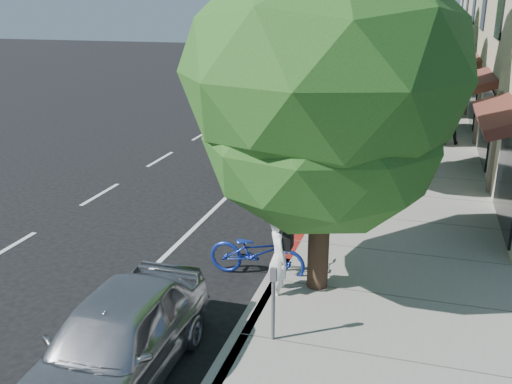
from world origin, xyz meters
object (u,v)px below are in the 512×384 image
at_px(bicycle, 257,252).
at_px(dark_sedan, 347,115).
at_px(street_tree_0, 325,77).
at_px(pedestrian, 448,118).
at_px(white_pickup, 355,102).
at_px(street_tree_1, 366,13).
at_px(cyclist, 279,257).
at_px(street_tree_5, 405,12).
at_px(near_car_a, 115,341).
at_px(street_tree_4, 400,18).
at_px(silver_suv, 276,139).
at_px(street_tree_3, 393,16).
at_px(dark_suv_far, 369,83).
at_px(street_tree_2, 382,31).

bearing_deg(bicycle, dark_sedan, 1.91).
height_order(street_tree_0, pedestrian, street_tree_0).
relative_size(white_pickup, pedestrian, 2.78).
distance_m(street_tree_1, cyclist, 7.69).
bearing_deg(street_tree_0, street_tree_5, 90.00).
distance_m(white_pickup, near_car_a, 20.64).
bearing_deg(street_tree_4, street_tree_1, -90.00).
bearing_deg(street_tree_1, bicycle, -102.93).
bearing_deg(silver_suv, street_tree_1, -38.12).
relative_size(cyclist, bicycle, 0.84).
bearing_deg(bicycle, street_tree_3, -2.71).
bearing_deg(street_tree_1, dark_suv_far, 94.57).
distance_m(street_tree_4, street_tree_5, 6.00).
height_order(street_tree_3, dark_sedan, street_tree_3).
relative_size(white_pickup, dark_suv_far, 1.11).
bearing_deg(street_tree_2, dark_suv_far, 96.94).
height_order(street_tree_5, bicycle, street_tree_5).
xyz_separation_m(cyclist, dark_suv_far, (-0.75, 23.92, -0.01)).
bearing_deg(silver_suv, near_car_a, -82.30).
height_order(street_tree_2, silver_suv, street_tree_2).
distance_m(cyclist, near_car_a, 3.50).
relative_size(street_tree_3, dark_sedan, 1.78).
bearing_deg(bicycle, street_tree_1, -11.43).
distance_m(street_tree_3, dark_suv_far, 6.83).
relative_size(street_tree_5, dark_suv_far, 1.51).
bearing_deg(pedestrian, dark_suv_far, -82.89).
relative_size(street_tree_1, street_tree_3, 1.03).
distance_m(street_tree_0, street_tree_5, 30.00).
distance_m(street_tree_1, dark_sedan, 9.46).
xyz_separation_m(street_tree_1, dark_suv_far, (-1.40, 17.50, -4.19)).
bearing_deg(bicycle, street_tree_5, -1.01).
height_order(silver_suv, white_pickup, silver_suv).
xyz_separation_m(street_tree_5, pedestrian, (2.59, -17.36, -3.46)).
distance_m(street_tree_3, near_car_a, 21.98).
xyz_separation_m(street_tree_2, pedestrian, (2.59, 0.64, -3.15)).
relative_size(street_tree_5, white_pickup, 1.36).
bearing_deg(near_car_a, cyclist, 61.26).
xyz_separation_m(street_tree_3, street_tree_5, (0.00, 12.00, -0.04)).
xyz_separation_m(dark_sedan, near_car_a, (-0.90, -17.80, -0.02)).
bearing_deg(cyclist, street_tree_5, -24.47).
relative_size(street_tree_0, street_tree_1, 0.87).
distance_m(silver_suv, pedestrian, 6.87).
bearing_deg(street_tree_4, street_tree_5, 90.00).
relative_size(street_tree_2, bicycle, 3.47).
distance_m(street_tree_4, silver_suv, 15.92).
relative_size(street_tree_4, near_car_a, 1.72).
distance_m(street_tree_2, silver_suv, 5.64).
distance_m(street_tree_2, street_tree_4, 12.00).
bearing_deg(dark_sedan, street_tree_1, -86.57).
relative_size(street_tree_4, street_tree_5, 0.95).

